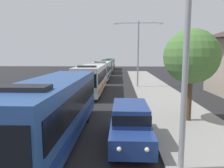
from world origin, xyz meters
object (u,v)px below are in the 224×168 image
at_px(bus_middle, 102,70).
at_px(roadside_tree, 191,57).
at_px(bus_rear, 110,64).
at_px(streetlamp_near, 188,15).
at_px(bus_lead, 55,107).
at_px(streetlamp_mid, 138,47).
at_px(white_suv, 130,122).
at_px(bus_second_in_line, 92,78).
at_px(bus_fourth_in_line, 107,66).

xyz_separation_m(bus_middle, roadside_tree, (7.49, -23.06, 2.42)).
distance_m(bus_rear, streetlamp_near, 55.85).
xyz_separation_m(bus_lead, bus_rear, (0.00, 52.66, 0.00)).
relative_size(bus_lead, streetlamp_mid, 1.31).
bearing_deg(white_suv, bus_second_in_line, 105.43).
bearing_deg(roadside_tree, bus_second_in_line, 126.50).
bearing_deg(bus_second_in_line, bus_lead, -90.00).
height_order(bus_rear, roadside_tree, roadside_tree).
bearing_deg(bus_middle, bus_second_in_line, -90.00).
xyz_separation_m(bus_rear, streetlamp_near, (5.40, -55.46, 3.81)).
bearing_deg(bus_fourth_in_line, bus_lead, -90.00).
height_order(bus_lead, roadside_tree, roadside_tree).
relative_size(white_suv, roadside_tree, 0.86).
bearing_deg(streetlamp_mid, bus_rear, 98.67).
bearing_deg(roadside_tree, streetlamp_mid, 98.39).
relative_size(white_suv, streetlamp_near, 0.55).
relative_size(bus_lead, bus_second_in_line, 1.02).
relative_size(bus_lead, bus_rear, 0.90).
xyz_separation_m(bus_second_in_line, bus_middle, (0.00, 12.94, 0.00)).
bearing_deg(bus_lead, bus_fourth_in_line, 90.00).
bearing_deg(bus_rear, roadside_tree, -81.41).
distance_m(bus_second_in_line, bus_rear, 39.45).
distance_m(bus_middle, bus_fourth_in_line, 13.44).
bearing_deg(bus_fourth_in_line, streetlamp_near, -82.74).
xyz_separation_m(bus_fourth_in_line, bus_rear, (0.00, 13.07, 0.00)).
distance_m(white_suv, streetlamp_near, 5.44).
height_order(white_suv, roadside_tree, roadside_tree).
distance_m(bus_fourth_in_line, streetlamp_near, 42.90).
bearing_deg(streetlamp_near, bus_second_in_line, 108.63).
xyz_separation_m(bus_second_in_line, bus_rear, (0.00, 39.45, 0.00)).
height_order(bus_middle, bus_rear, same).
height_order(bus_fourth_in_line, roadside_tree, roadside_tree).
bearing_deg(bus_fourth_in_line, roadside_tree, -78.41).
bearing_deg(bus_fourth_in_line, bus_rear, 90.00).
bearing_deg(roadside_tree, bus_fourth_in_line, 101.59).
xyz_separation_m(streetlamp_near, streetlamp_mid, (0.00, 20.05, -0.29)).
relative_size(bus_lead, streetlamp_near, 1.22).
distance_m(bus_lead, streetlamp_mid, 18.41).
height_order(bus_second_in_line, streetlamp_mid, streetlamp_mid).
bearing_deg(white_suv, bus_middle, 97.99).
xyz_separation_m(bus_second_in_line, streetlamp_near, (5.40, -16.01, 3.81)).
height_order(bus_lead, bus_fourth_in_line, same).
relative_size(bus_middle, bus_rear, 0.98).
xyz_separation_m(bus_lead, white_suv, (3.70, -0.19, -0.66)).
xyz_separation_m(bus_second_in_line, bus_fourth_in_line, (0.00, 26.38, 0.00)).
bearing_deg(streetlamp_near, bus_lead, 152.55).
relative_size(bus_rear, streetlamp_near, 1.36).
bearing_deg(bus_lead, bus_second_in_line, 90.00).
relative_size(bus_lead, bus_middle, 0.91).
distance_m(bus_second_in_line, streetlamp_mid, 7.61).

